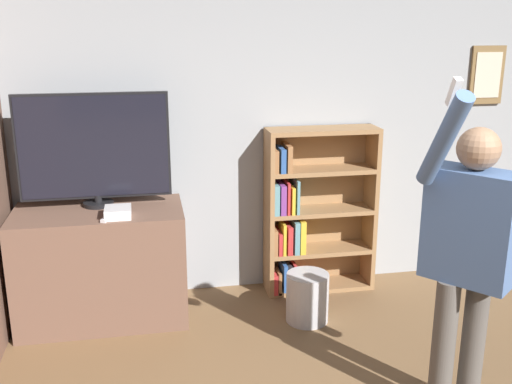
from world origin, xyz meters
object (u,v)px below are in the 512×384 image
waste_bin (307,297)px  bookshelf (310,214)px  game_console (118,212)px  television (94,149)px  person (469,247)px

waste_bin → bookshelf: bearing=73.7°
game_console → waste_bin: 1.52m
game_console → bookshelf: size_ratio=0.14×
bookshelf → television: bearing=-176.4°
television → bookshelf: (1.65, 0.10, -0.63)m
bookshelf → game_console: bearing=-164.9°
game_console → person: person is taller
game_console → waste_bin: bearing=-6.3°
television → game_console: bearing=-63.3°
television → game_console: television is taller
television → person: 2.63m
game_console → person: (1.88, -1.35, 0.12)m
television → bookshelf: size_ratio=0.80×
television → waste_bin: size_ratio=2.89×
person → waste_bin: 1.55m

